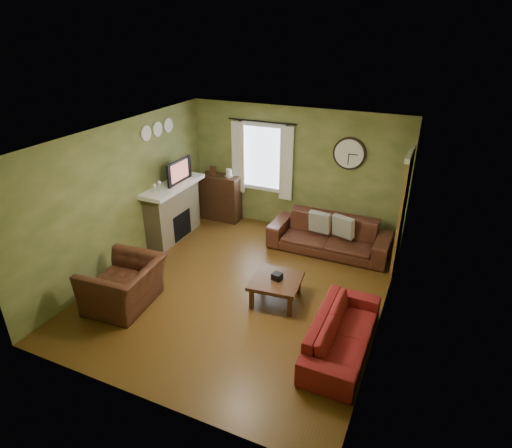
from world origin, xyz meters
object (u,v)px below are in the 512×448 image
at_px(sofa_red, 342,333).
at_px(coffee_table, 276,290).
at_px(sofa_brown, 329,235).
at_px(bookshelf, 221,197).
at_px(armchair, 124,284).

height_order(sofa_red, coffee_table, sofa_red).
height_order(sofa_brown, sofa_red, sofa_brown).
relative_size(bookshelf, armchair, 0.91).
height_order(bookshelf, armchair, bookshelf).
distance_m(sofa_brown, coffee_table, 2.02).
bearing_deg(sofa_brown, armchair, -129.08).
bearing_deg(sofa_brown, coffee_table, -99.32).
distance_m(armchair, coffee_table, 2.40).
relative_size(bookshelf, sofa_brown, 0.45).
bearing_deg(sofa_brown, bookshelf, 170.30).
distance_m(bookshelf, sofa_brown, 2.67).
bearing_deg(coffee_table, bookshelf, 133.34).
distance_m(bookshelf, armchair, 3.50).
height_order(armchair, coffee_table, armchair).
bearing_deg(sofa_red, sofa_brown, 18.89).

